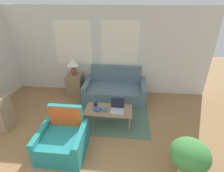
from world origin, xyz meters
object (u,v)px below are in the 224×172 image
Objects in this scene: book_red at (97,109)px; potted_plant at (190,156)px; coffee_table at (109,111)px; laptop at (117,108)px; couch at (115,90)px; armchair at (63,140)px; cup_navy at (96,104)px; table_lamp at (73,64)px; cup_yellow at (105,109)px.

potted_plant is at bearing -32.61° from book_red.
book_red is 2.10m from potted_plant.
laptop is at bearing 1.19° from coffee_table.
potted_plant is (1.50, -1.18, 0.05)m from coffee_table.
couch reaches higher than armchair.
couch is 1.36m from book_red.
table_lamp is at bearing 125.14° from cup_navy.
coffee_table is 12.54× the size of cup_navy.
table_lamp is at bearing 100.73° from armchair.
book_red is at bearing 147.39° from potted_plant.
cup_navy is at bearing -54.86° from table_lamp.
couch is 1.21m from cup_navy.
book_red is 0.29× the size of potted_plant.
couch is 16.46× the size of cup_yellow.
table_lamp is 0.74× the size of potted_plant.
couch is at bearing 68.76° from armchair.
armchair is 1.26× the size of potted_plant.
coffee_table is 0.15m from cup_yellow.
laptop is 2.85× the size of cup_yellow.
coffee_table is at bearing -48.91° from table_lamp.
coffee_table is (-0.04, -1.26, 0.12)m from couch.
coffee_table is at bearing -92.00° from couch.
armchair reaches higher than potted_plant.
armchair is 1.11m from cup_yellow.
laptop reaches higher than cup_navy.
potted_plant is (1.30, -1.18, -0.06)m from laptop.
armchair reaches higher than cup_navy.
couch is at bearing 76.89° from book_red.
cup_navy is at bearing 140.70° from cup_yellow.
cup_yellow reaches higher than coffee_table.
cup_navy is (0.90, -1.28, -0.52)m from table_lamp.
table_lamp reaches higher than cup_navy.
potted_plant is (1.46, -2.44, 0.17)m from couch.
armchair is at bearing -111.24° from couch.
laptop is at bearing 42.00° from armchair.
table_lamp is (-1.28, 0.15, 0.73)m from couch.
table_lamp is (-0.44, 2.31, 0.73)m from armchair.
laptop is at bearing -82.71° from couch.
laptop is (0.21, 0.00, 0.10)m from coffee_table.
laptop is (0.16, -1.26, 0.23)m from couch.
cup_yellow is (0.71, 0.82, 0.22)m from armchair.
table_lamp reaches higher than armchair.
potted_plant is (1.59, -1.11, -0.05)m from cup_yellow.
book_red is at bearing -103.11° from couch.
couch is 1.29m from laptop.
armchair is 1.37m from laptop.
armchair is 10.17× the size of cup_navy.
book_red is (-0.47, -0.06, -0.04)m from laptop.
table_lamp reaches higher than cup_yellow.
table_lamp is 1.66m from cup_navy.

